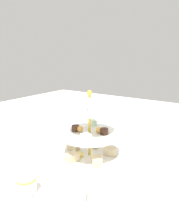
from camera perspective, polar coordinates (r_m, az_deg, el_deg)
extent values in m
plane|color=white|center=(0.82, 0.00, -12.61)|extent=(2.40, 2.40, 0.00)
cylinder|color=white|center=(0.81, 0.00, -12.30)|extent=(0.28, 0.28, 0.01)
cylinder|color=white|center=(0.77, 0.00, -6.12)|extent=(0.23, 0.23, 0.01)
cylinder|color=white|center=(0.75, 0.00, 0.63)|extent=(0.18, 0.18, 0.01)
cylinder|color=gold|center=(0.76, 0.00, -4.10)|extent=(0.01, 0.01, 0.26)
sphere|color=gold|center=(0.73, 0.00, 5.40)|extent=(0.02, 0.02, 0.02)
cube|color=#CCB78E|center=(0.88, 1.63, -8.78)|extent=(0.06, 0.05, 0.03)
cube|color=#CCB78E|center=(0.85, -4.51, -9.59)|extent=(0.04, 0.05, 0.03)
cube|color=#CCB78E|center=(0.77, -5.02, -12.61)|extent=(0.06, 0.05, 0.03)
cube|color=#CCB78E|center=(0.74, 2.04, -13.71)|extent=(0.06, 0.06, 0.03)
cube|color=#CCB78E|center=(0.81, 5.86, -10.97)|extent=(0.05, 0.06, 0.03)
cylinder|color=#E5C660|center=(0.80, -2.98, -12.02)|extent=(0.04, 0.04, 0.01)
cylinder|color=#381E14|center=(0.79, -3.99, -4.56)|extent=(0.03, 0.03, 0.02)
cylinder|color=#381E14|center=(0.75, 4.17, -5.46)|extent=(0.03, 0.03, 0.02)
cube|color=silver|center=(0.70, -1.05, -7.22)|extent=(0.04, 0.04, 0.02)
cube|color=silver|center=(0.84, 0.86, -3.07)|extent=(0.04, 0.04, 0.02)
sphere|color=gold|center=(0.76, 2.73, -5.09)|extent=(0.02, 0.02, 0.02)
sphere|color=gold|center=(0.77, -2.69, -4.79)|extent=(0.02, 0.02, 0.02)
cylinder|color=silver|center=(0.70, -1.81, 0.81)|extent=(0.03, 0.03, 0.02)
cylinder|color=silver|center=(0.78, 1.61, 2.44)|extent=(0.03, 0.03, 0.02)
cylinder|color=white|center=(0.72, -0.01, 2.22)|extent=(0.04, 0.04, 0.04)
cube|color=silver|center=(0.79, 0.04, 1.98)|extent=(0.09, 0.04, 0.00)
cube|color=silver|center=(0.73, -3.54, 0.76)|extent=(0.09, 0.04, 0.00)
cylinder|color=silver|center=(1.01, -7.80, -3.60)|extent=(0.07, 0.07, 0.11)
cylinder|color=silver|center=(0.58, -4.57, -21.90)|extent=(0.06, 0.06, 0.07)
cylinder|color=white|center=(0.66, -17.10, -20.67)|extent=(0.09, 0.09, 0.01)
cylinder|color=white|center=(0.64, -17.29, -18.82)|extent=(0.06, 0.06, 0.04)
cylinder|color=gold|center=(0.63, -17.43, -17.44)|extent=(0.06, 0.06, 0.01)
cube|color=silver|center=(1.03, 13.58, -6.76)|extent=(0.06, 0.17, 0.00)
cube|color=silver|center=(0.86, -22.22, -12.29)|extent=(0.14, 0.12, 0.00)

